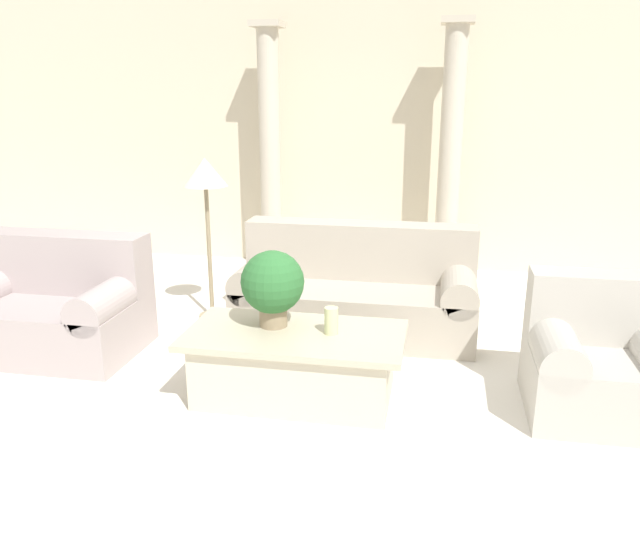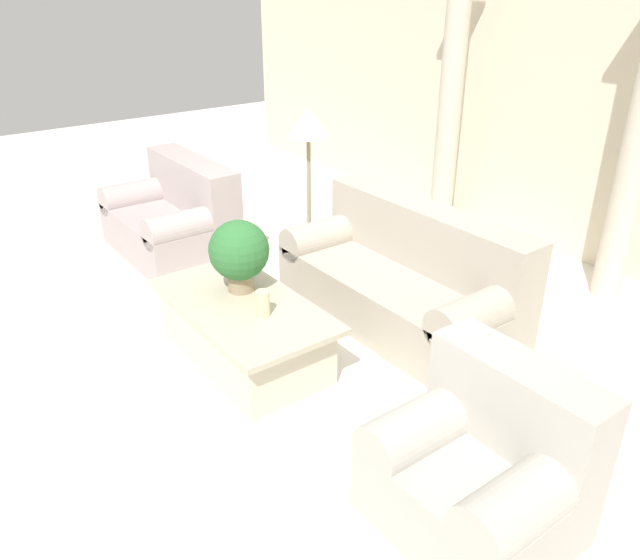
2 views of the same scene
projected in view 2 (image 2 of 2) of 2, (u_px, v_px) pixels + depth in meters
name	position (u px, v px, depth m)	size (l,w,h in m)	color
ground_plane	(298.00, 342.00, 4.50)	(16.00, 16.00, 0.00)	silver
wall_back	(574.00, 75.00, 5.35)	(10.00, 0.06, 3.20)	beige
sofa_long	(404.00, 278.00, 4.66)	(1.91, 0.84, 0.86)	#ADA393
loveseat	(175.00, 217.00, 5.80)	(1.32, 0.84, 0.86)	#AD9F9E
coffee_table	(244.00, 331.00, 4.20)	(1.38, 0.73, 0.44)	beige
potted_plant	(239.00, 252.00, 4.14)	(0.41, 0.41, 0.50)	#937F60
pillar_candle	(263.00, 303.00, 3.91)	(0.09, 0.09, 0.17)	beige
floor_lamp	(308.00, 133.00, 5.22)	(0.36, 0.36, 1.38)	gray
column_left	(451.00, 98.00, 5.93)	(0.31, 0.31, 2.58)	beige
column_right	(640.00, 135.00, 4.59)	(0.31, 0.31, 2.58)	beige
armchair	(482.00, 466.00, 2.89)	(0.87, 0.76, 0.83)	#B7B2A8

